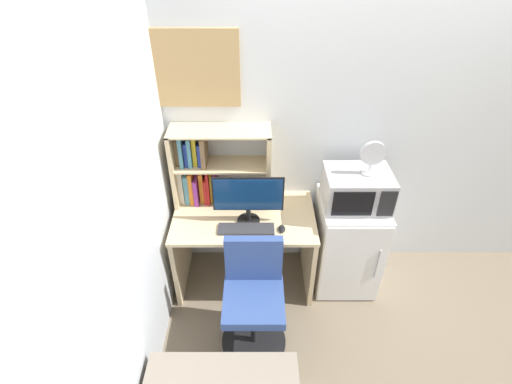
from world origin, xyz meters
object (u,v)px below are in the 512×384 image
desk_fan (372,156)px  desk_chair (253,303)px  monitor (247,197)px  wall_corkboard (194,69)px  computer_mouse (281,229)px  microwave (356,189)px  hutch_bookshelf (206,167)px  keyboard (245,229)px  mini_fridge (346,243)px

desk_fan → desk_chair: desk_fan is taller
monitor → wall_corkboard: wall_corkboard is taller
computer_mouse → microwave: 0.64m
hutch_bookshelf → keyboard: hutch_bookshelf is taller
mini_fridge → microwave: 0.55m
monitor → computer_mouse: size_ratio=6.16×
desk_chair → computer_mouse: bearing=62.7°
monitor → desk_chair: (0.04, -0.51, -0.56)m
hutch_bookshelf → wall_corkboard: 0.74m
hutch_bookshelf → microwave: 1.17m
mini_fridge → desk_fan: desk_fan is taller
hutch_bookshelf → microwave: hutch_bookshelf is taller
mini_fridge → microwave: microwave is taller
microwave → monitor: bearing=-173.3°
computer_mouse → mini_fridge: bearing=19.4°
hutch_bookshelf → desk_chair: hutch_bookshelf is taller
hutch_bookshelf → desk_fan: 1.24m
hutch_bookshelf → mini_fridge: 1.32m
keyboard → wall_corkboard: (-0.35, 0.49, 1.04)m
desk_chair → hutch_bookshelf: bearing=115.0°
mini_fridge → wall_corkboard: (-1.19, 0.29, 1.36)m
keyboard → wall_corkboard: bearing=125.6°
keyboard → desk_chair: size_ratio=0.47×
keyboard → desk_chair: (0.06, -0.41, -0.33)m
hutch_bookshelf → desk_fan: bearing=-8.9°
hutch_bookshelf → monitor: size_ratio=1.44×
keyboard → computer_mouse: (0.27, -0.00, 0.00)m
keyboard → wall_corkboard: size_ratio=0.67×
monitor → microwave: size_ratio=1.07×
mini_fridge → microwave: (0.00, 0.00, 0.55)m
keyboard → mini_fridge: size_ratio=0.50×
hutch_bookshelf → mini_fridge: hutch_bookshelf is taller
desk_fan → mini_fridge: bearing=177.5°
keyboard → wall_corkboard: wall_corkboard is taller
microwave → keyboard: bearing=-166.5°
mini_fridge → desk_chair: desk_chair is taller
monitor → keyboard: monitor is taller
keyboard → desk_chair: 0.53m
hutch_bookshelf → keyboard: (0.31, -0.38, -0.31)m
monitor → wall_corkboard: (-0.37, 0.39, 0.81)m
hutch_bookshelf → desk_chair: bearing=-65.0°
keyboard → wall_corkboard: 1.20m
monitor → keyboard: (-0.02, -0.10, -0.22)m
desk_chair → wall_corkboard: 1.69m
monitor → desk_chair: size_ratio=0.58×
computer_mouse → mini_fridge: (0.57, 0.20, -0.33)m
computer_mouse → desk_fan: size_ratio=0.32×
mini_fridge → microwave: bearing=89.8°
keyboard → computer_mouse: computer_mouse is taller
keyboard → microwave: 0.89m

